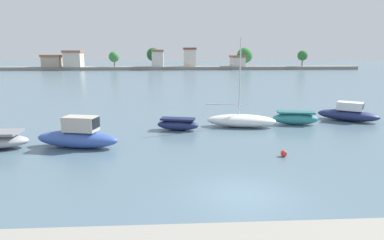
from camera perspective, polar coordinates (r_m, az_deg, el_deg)
ground_plane at (r=14.95m, az=8.76°, el=-12.57°), size 400.00×400.00×0.00m
moored_boat_1 at (r=22.77m, az=-18.77°, el=-2.62°), size 5.72×2.82×2.03m
moored_boat_2 at (r=26.34m, az=-2.42°, el=-0.74°), size 3.48×1.93×0.96m
moored_boat_3 at (r=27.70m, az=8.36°, el=-0.07°), size 5.84×2.83×7.14m
moored_boat_4 at (r=29.62m, az=17.14°, el=0.28°), size 3.94×1.95×1.11m
moored_boat_5 at (r=32.91m, az=25.00°, el=0.98°), size 5.23×4.46×1.68m
mooring_buoy_0 at (r=20.57m, az=15.33°, el=-5.48°), size 0.38×0.38×0.38m
mooring_buoy_1 at (r=29.25m, az=-20.00°, el=-0.86°), size 0.25×0.25×0.25m
distant_shoreline at (r=113.75m, az=-3.17°, el=9.64°), size 118.64×7.33×7.29m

